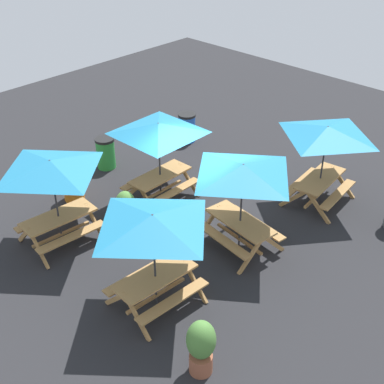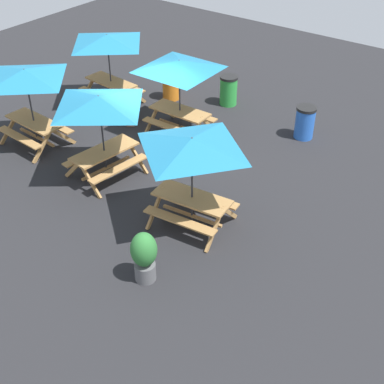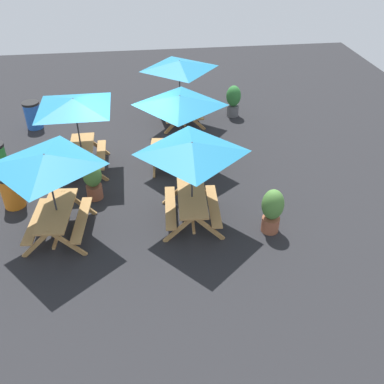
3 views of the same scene
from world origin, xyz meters
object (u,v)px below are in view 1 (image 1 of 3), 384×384
picnic_table_3 (159,134)px  picnic_table_4 (51,172)px  trash_bin_green (106,153)px  trash_bin_orange (73,184)px  potted_plant_1 (126,209)px  picnic_table_2 (243,176)px  picnic_table_1 (153,228)px  picnic_table_0 (326,137)px  trash_bin_blue (187,127)px  potted_plant_0 (201,346)px

picnic_table_3 → picnic_table_4: bearing=173.2°
trash_bin_green → trash_bin_orange: size_ratio=1.00×
trash_bin_green → trash_bin_orange: same height
trash_bin_green → potted_plant_1: bearing=-119.8°
picnic_table_2 → picnic_table_4: same height
picnic_table_1 → picnic_table_2: bearing=3.5°
picnic_table_0 → trash_bin_orange: bearing=126.1°
picnic_table_4 → trash_bin_blue: 6.56m
picnic_table_3 → trash_bin_blue: picnic_table_3 is taller
picnic_table_2 → trash_bin_green: picnic_table_2 is taller
picnic_table_1 → picnic_table_0: bearing=0.6°
picnic_table_4 → potted_plant_1: (1.48, -0.75, -1.40)m
picnic_table_1 → picnic_table_2: 2.77m
trash_bin_orange → picnic_table_3: bearing=-45.3°
picnic_table_2 → picnic_table_4: (-2.90, 3.30, 0.00)m
picnic_table_2 → trash_bin_orange: size_ratio=2.38×
trash_bin_orange → potted_plant_0: (-1.90, -6.58, 0.17)m
picnic_table_1 → potted_plant_0: picnic_table_1 is taller
picnic_table_3 → trash_bin_green: size_ratio=2.89×
picnic_table_0 → potted_plant_0: (-6.46, -1.58, -1.33)m
picnic_table_4 → potted_plant_0: size_ratio=1.92×
picnic_table_3 → potted_plant_0: 6.19m
trash_bin_blue → trash_bin_orange: (-4.78, -0.26, 0.00)m
picnic_table_0 → picnic_table_2: same height
trash_bin_blue → potted_plant_0: bearing=-134.3°
picnic_table_3 → trash_bin_green: 2.92m
trash_bin_green → picnic_table_4: bearing=-145.3°
trash_bin_blue → potted_plant_1: bearing=-152.9°
picnic_table_3 → trash_bin_orange: bearing=133.9°
picnic_table_4 → picnic_table_1: bearing=-82.8°
trash_bin_green → picnic_table_2: bearing=-92.7°
picnic_table_2 → picnic_table_1: bearing=97.7°
picnic_table_2 → picnic_table_3: same height
picnic_table_4 → trash_bin_blue: picnic_table_4 is taller
potted_plant_0 → potted_plant_1: potted_plant_0 is taller
picnic_table_3 → trash_bin_orange: (-1.70, 1.72, -1.49)m
picnic_table_1 → trash_bin_blue: bearing=42.9°
potted_plant_1 → picnic_table_4: bearing=153.2°
picnic_table_3 → trash_bin_blue: 3.96m
picnic_table_4 → potted_plant_0: 5.38m
picnic_table_2 → potted_plant_1: 3.24m
picnic_table_4 → trash_bin_orange: picnic_table_4 is taller
picnic_table_1 → potted_plant_0: 2.40m
trash_bin_blue → potted_plant_1: (-4.69, -2.40, 0.10)m
picnic_table_0 → trash_bin_blue: (0.23, 5.26, -1.49)m
trash_bin_green → potted_plant_0: 8.23m
picnic_table_2 → picnic_table_3: (0.18, 2.97, 0.00)m
trash_bin_blue → potted_plant_0: 9.57m
picnic_table_3 → picnic_table_4: same height
picnic_table_2 → potted_plant_0: size_ratio=1.92×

